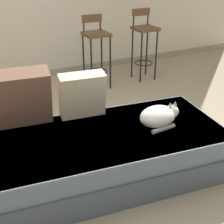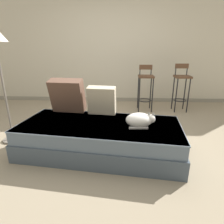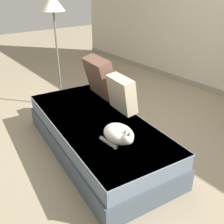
{
  "view_description": "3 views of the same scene",
  "coord_description": "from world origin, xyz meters",
  "px_view_note": "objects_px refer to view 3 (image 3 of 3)",
  "views": [
    {
      "loc": [
        -0.88,
        -2.36,
        1.69
      ],
      "look_at": [
        0.15,
        -0.3,
        0.52
      ],
      "focal_mm": 50.0,
      "sensor_mm": 36.0,
      "label": 1
    },
    {
      "loc": [
        0.26,
        -2.6,
        1.3
      ],
      "look_at": [
        0.15,
        -0.3,
        0.52
      ],
      "focal_mm": 30.0,
      "sensor_mm": 36.0,
      "label": 2
    },
    {
      "loc": [
        2.08,
        -1.78,
        1.75
      ],
      "look_at": [
        0.15,
        -0.3,
        0.52
      ],
      "focal_mm": 42.0,
      "sensor_mm": 36.0,
      "label": 3
    }
  ],
  "objects_px": {
    "cat": "(119,134)",
    "couch": "(97,135)",
    "throw_pillow_corner": "(100,77)",
    "throw_pillow_middle": "(122,94)",
    "floor_lamp": "(54,14)"
  },
  "relations": [
    {
      "from": "throw_pillow_corner",
      "to": "throw_pillow_middle",
      "type": "distance_m",
      "value": 0.51
    },
    {
      "from": "throw_pillow_corner",
      "to": "cat",
      "type": "bearing_deg",
      "value": -26.44
    },
    {
      "from": "couch",
      "to": "throw_pillow_corner",
      "type": "xyz_separation_m",
      "value": [
        -0.52,
        0.42,
        0.45
      ]
    },
    {
      "from": "throw_pillow_middle",
      "to": "couch",
      "type": "bearing_deg",
      "value": -88.66
    },
    {
      "from": "couch",
      "to": "throw_pillow_middle",
      "type": "height_order",
      "value": "throw_pillow_middle"
    },
    {
      "from": "throw_pillow_corner",
      "to": "throw_pillow_middle",
      "type": "relative_size",
      "value": 1.23
    },
    {
      "from": "floor_lamp",
      "to": "throw_pillow_middle",
      "type": "bearing_deg",
      "value": 4.18
    },
    {
      "from": "couch",
      "to": "cat",
      "type": "relative_size",
      "value": 5.94
    },
    {
      "from": "cat",
      "to": "couch",
      "type": "bearing_deg",
      "value": 170.5
    },
    {
      "from": "throw_pillow_corner",
      "to": "throw_pillow_middle",
      "type": "height_order",
      "value": "throw_pillow_corner"
    },
    {
      "from": "throw_pillow_middle",
      "to": "throw_pillow_corner",
      "type": "bearing_deg",
      "value": 173.19
    },
    {
      "from": "cat",
      "to": "floor_lamp",
      "type": "relative_size",
      "value": 0.22
    },
    {
      "from": "throw_pillow_corner",
      "to": "cat",
      "type": "distance_m",
      "value": 1.14
    },
    {
      "from": "couch",
      "to": "throw_pillow_corner",
      "type": "relative_size",
      "value": 4.21
    },
    {
      "from": "cat",
      "to": "floor_lamp",
      "type": "bearing_deg",
      "value": 169.42
    }
  ]
}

